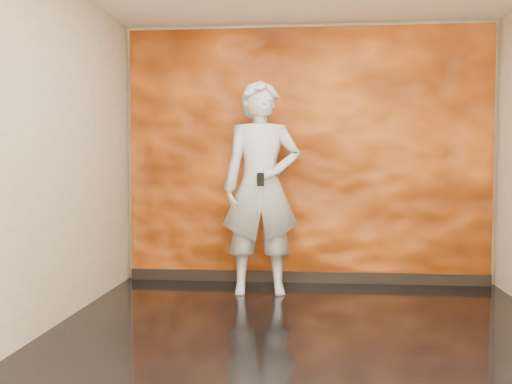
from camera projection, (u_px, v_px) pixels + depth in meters
name	position (u px, v px, depth m)	size (l,w,h in m)	color
room	(306.00, 150.00, 4.23)	(4.02, 4.02, 2.81)	black
feature_wall	(307.00, 156.00, 6.18)	(3.90, 0.06, 2.75)	orange
baseboard	(306.00, 277.00, 6.20)	(3.90, 0.04, 0.12)	black
man	(261.00, 188.00, 5.66)	(0.77, 0.51, 2.12)	#91979F
phone	(261.00, 179.00, 5.35)	(0.07, 0.01, 0.13)	black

